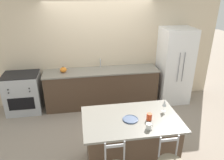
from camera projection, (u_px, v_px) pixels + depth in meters
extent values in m
plane|color=gray|center=(104.00, 111.00, 5.32)|extent=(18.00, 18.00, 0.00)
cube|color=beige|center=(100.00, 50.00, 5.37)|extent=(6.00, 0.07, 2.70)
cube|color=#4C3828|center=(102.00, 88.00, 5.46)|extent=(2.72, 0.61, 0.90)
cube|color=gray|center=(101.00, 71.00, 5.27)|extent=(2.76, 0.65, 0.03)
cube|color=black|center=(101.00, 70.00, 5.27)|extent=(0.56, 0.34, 0.01)
cylinder|color=#ADAFB5|center=(100.00, 63.00, 5.41)|extent=(0.02, 0.02, 0.22)
cylinder|color=#ADAFB5|center=(101.00, 60.00, 5.31)|extent=(0.02, 0.12, 0.02)
cube|color=#4C3828|center=(130.00, 143.00, 3.59)|extent=(1.40, 0.83, 0.89)
cube|color=gray|center=(131.00, 119.00, 3.40)|extent=(1.52, 0.95, 0.03)
cube|color=white|center=(174.00, 66.00, 5.48)|extent=(0.75, 0.69, 1.90)
cylinder|color=#939399|center=(179.00, 67.00, 5.11)|extent=(0.02, 0.02, 0.72)
cylinder|color=#939399|center=(184.00, 67.00, 5.12)|extent=(0.02, 0.02, 0.72)
cube|color=#ADAFB5|center=(24.00, 93.00, 5.16)|extent=(0.79, 0.62, 0.94)
cube|color=black|center=(21.00, 104.00, 4.92)|extent=(0.57, 0.01, 0.30)
cube|color=black|center=(20.00, 75.00, 4.96)|extent=(0.79, 0.62, 0.02)
cylinder|color=black|center=(8.00, 90.00, 4.73)|extent=(0.03, 0.02, 0.03)
cylinder|color=black|center=(29.00, 88.00, 4.80)|extent=(0.03, 0.02, 0.03)
cylinder|color=black|center=(8.00, 93.00, 4.76)|extent=(0.03, 0.02, 0.03)
cylinder|color=black|center=(30.00, 91.00, 4.83)|extent=(0.03, 0.02, 0.03)
cylinder|color=#99999E|center=(105.00, 154.00, 2.80)|extent=(0.02, 0.02, 0.33)
cylinder|color=#99999E|center=(124.00, 151.00, 2.84)|extent=(0.02, 0.02, 0.33)
cube|color=#99999E|center=(115.00, 146.00, 2.78)|extent=(0.25, 0.02, 0.04)
cylinder|color=#99999E|center=(160.00, 147.00, 2.91)|extent=(0.02, 0.02, 0.33)
cylinder|color=#99999E|center=(177.00, 145.00, 2.95)|extent=(0.02, 0.02, 0.33)
cube|color=#99999E|center=(169.00, 140.00, 2.88)|extent=(0.25, 0.02, 0.04)
cylinder|color=#425170|center=(130.00, 119.00, 3.36)|extent=(0.24, 0.24, 0.01)
torus|color=#425170|center=(130.00, 119.00, 3.36)|extent=(0.24, 0.24, 0.01)
cylinder|color=white|center=(164.00, 111.00, 3.59)|extent=(0.07, 0.07, 0.00)
cylinder|color=white|center=(164.00, 108.00, 3.57)|extent=(0.01, 0.01, 0.09)
cone|color=white|center=(165.00, 103.00, 3.53)|extent=(0.07, 0.07, 0.11)
cylinder|color=white|center=(148.00, 126.00, 3.13)|extent=(0.08, 0.08, 0.09)
torus|color=white|center=(151.00, 126.00, 3.14)|extent=(0.06, 0.01, 0.06)
cylinder|color=red|center=(149.00, 117.00, 3.34)|extent=(0.08, 0.08, 0.11)
ellipsoid|color=orange|center=(63.00, 70.00, 5.11)|extent=(0.16, 0.16, 0.12)
cylinder|color=brown|center=(63.00, 67.00, 5.08)|extent=(0.02, 0.02, 0.02)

